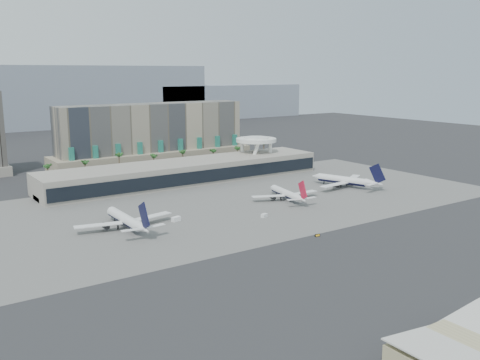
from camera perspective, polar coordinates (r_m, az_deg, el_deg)
ground at (r=226.82m, az=7.86°, el=-4.83°), size 900.00×900.00×0.00m
apron_pad at (r=268.47m, az=-0.06°, el=-2.14°), size 260.00×130.00×0.06m
mountain_ridge at (r=654.94m, az=-19.13°, el=7.96°), size 680.00×60.00×70.00m
hotel at (r=372.71m, az=-9.24°, el=4.19°), size 140.00×30.00×42.00m
terminal at (r=312.88m, az=-5.75°, el=0.98°), size 170.00×32.50×14.50m
saucer_structure at (r=345.41m, az=1.74°, el=4.03°), size 26.00×26.00×21.89m
palm_row at (r=346.11m, az=-7.56°, el=2.62°), size 157.80×2.80×13.10m
hangar_left at (r=132.42m, az=24.01°, el=-16.60°), size 36.65×22.60×7.55m
airliner_left at (r=224.48m, az=-12.05°, el=-4.15°), size 42.28×43.48×15.02m
airliner_centre at (r=268.88m, az=5.00°, el=-1.45°), size 35.92×37.31×13.00m
airliner_right at (r=303.43m, az=11.17°, el=-0.02°), size 41.29×42.71×15.30m
service_vehicle_a at (r=232.36m, az=-6.84°, el=-4.15°), size 4.43×3.00×1.98m
service_vehicle_b at (r=237.17m, az=2.59°, el=-3.80°), size 3.48×2.71×1.57m
taxiway_sign at (r=212.03m, az=8.25°, el=-5.86°), size 2.35×0.77×1.06m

